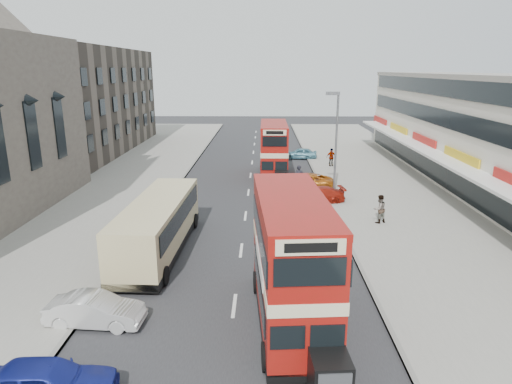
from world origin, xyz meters
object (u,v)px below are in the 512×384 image
(car_left_near, at_px, (45,383))
(pedestrian_near, at_px, (379,209))
(bus_main, at_px, (292,261))
(car_right_a, at_px, (316,195))
(car_right_c, at_px, (300,153))
(bus_second, at_px, (274,150))
(pedestrian_far, at_px, (331,157))
(cyclist, at_px, (299,184))
(street_lamp, at_px, (335,138))
(coach, at_px, (158,224))
(car_right_b, at_px, (304,182))
(car_left_front, at_px, (95,310))

(car_left_near, distance_m, pedestrian_near, 21.36)
(bus_main, bearing_deg, pedestrian_near, -122.91)
(car_right_a, xyz_separation_m, car_right_c, (0.13, 16.90, 0.01))
(bus_second, height_order, car_left_near, bus_second)
(bus_second, xyz_separation_m, pedestrian_near, (6.49, -13.39, -1.42))
(pedestrian_far, height_order, cyclist, cyclist)
(street_lamp, distance_m, pedestrian_near, 7.07)
(car_right_c, relative_size, cyclist, 1.59)
(bus_main, distance_m, pedestrian_far, 29.51)
(bus_second, xyz_separation_m, cyclist, (1.90, -5.98, -1.72))
(coach, xyz_separation_m, car_right_b, (9.03, 13.19, -0.92))
(street_lamp, xyz_separation_m, pedestrian_far, (1.55, 11.69, -3.73))
(car_left_near, bearing_deg, bus_main, -61.89)
(car_left_front, height_order, cyclist, cyclist)
(street_lamp, xyz_separation_m, car_right_b, (-1.97, 2.95, -4.11))
(coach, bearing_deg, cyclist, 56.28)
(car_left_near, xyz_separation_m, car_right_b, (9.80, 24.80, -0.05))
(coach, bearing_deg, bus_second, 71.45)
(bus_second, bearing_deg, car_right_b, 116.66)
(car_right_b, bearing_deg, pedestrian_far, 162.45)
(car_right_c, bearing_deg, pedestrian_near, 13.40)
(bus_second, xyz_separation_m, pedestrian_far, (5.91, 3.93, -1.46))
(car_right_c, bearing_deg, car_left_near, -10.99)
(pedestrian_near, bearing_deg, car_right_a, -79.08)
(street_lamp, distance_m, bus_second, 9.18)
(car_left_front, relative_size, car_right_b, 0.78)
(car_left_front, bearing_deg, bus_second, -12.70)
(bus_second, bearing_deg, car_right_a, 109.28)
(bus_main, bearing_deg, car_right_b, -100.55)
(car_left_front, xyz_separation_m, cyclist, (9.40, 19.31, 0.16))
(car_right_b, distance_m, pedestrian_far, 9.42)
(coach, height_order, car_left_near, coach)
(pedestrian_far, distance_m, cyclist, 10.70)
(car_left_front, bearing_deg, car_right_a, -28.43)
(car_right_a, distance_m, car_right_b, 3.91)
(car_left_front, bearing_deg, pedestrian_far, -20.83)
(car_right_c, bearing_deg, street_lamp, 8.97)
(car_right_a, xyz_separation_m, pedestrian_near, (3.49, -4.73, 0.48))
(car_right_a, bearing_deg, bus_second, -168.92)
(street_lamp, xyz_separation_m, coach, (-11.00, -10.23, -3.19))
(bus_main, relative_size, car_right_c, 2.48)
(pedestrian_far, bearing_deg, bus_main, -119.08)
(car_right_c, bearing_deg, cyclist, -0.35)
(bus_second, distance_m, car_left_front, 26.44)
(pedestrian_far, bearing_deg, car_right_c, 105.06)
(car_right_a, height_order, pedestrian_far, pedestrian_far)
(car_left_front, xyz_separation_m, car_right_a, (10.49, 16.63, -0.01))
(car_left_front, relative_size, cyclist, 1.65)
(car_right_a, height_order, pedestrian_near, pedestrian_near)
(car_left_near, bearing_deg, street_lamp, -31.70)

